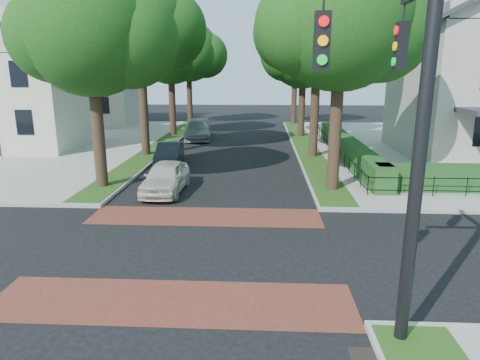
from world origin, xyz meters
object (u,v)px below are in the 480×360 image
parked_car_front (166,177)px  parked_car_middle (169,154)px  parked_car_rear (197,130)px  traffic_signal (408,117)px

parked_car_front → parked_car_middle: (-1.13, 6.11, -0.07)m
parked_car_rear → traffic_signal: bearing=-80.8°
traffic_signal → parked_car_front: size_ratio=1.87×
parked_car_middle → parked_car_rear: (0.23, 9.91, 0.10)m
traffic_signal → parked_car_middle: (-8.31, 17.06, -4.05)m
parked_car_middle → parked_car_rear: size_ratio=0.77×
parked_car_middle → parked_car_rear: parked_car_rear is taller
parked_car_front → parked_car_rear: parked_car_rear is taller
traffic_signal → parked_car_rear: 28.44m
traffic_signal → parked_car_front: traffic_signal is taller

